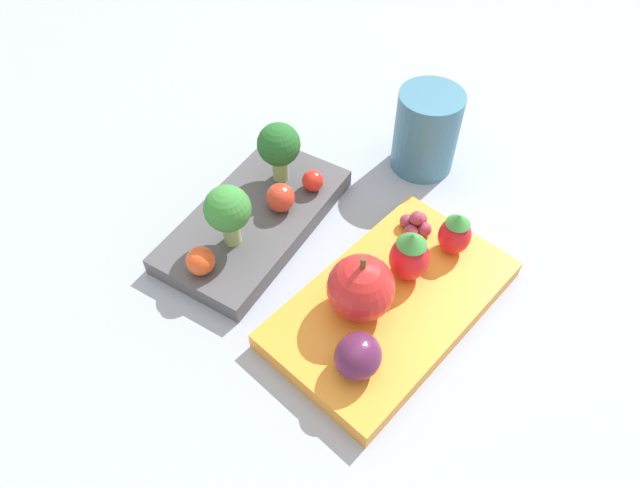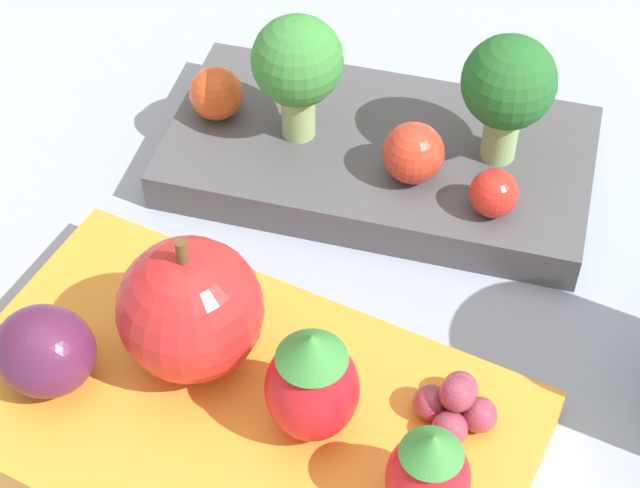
# 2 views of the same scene
# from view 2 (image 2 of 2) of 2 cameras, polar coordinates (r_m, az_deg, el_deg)

# --- Properties ---
(ground_plane) EXTENTS (4.00, 4.00, 0.00)m
(ground_plane) POSITION_cam_2_polar(r_m,az_deg,el_deg) (0.46, -0.72, -1.75)
(ground_plane) COLOR #939EB2
(bento_box_savoury) EXTENTS (0.20, 0.11, 0.02)m
(bento_box_savoury) POSITION_cam_2_polar(r_m,az_deg,el_deg) (0.50, 3.15, 4.67)
(bento_box_savoury) COLOR #4C4C51
(bento_box_savoury) RESTS_ON ground_plane
(bento_box_fruit) EXTENTS (0.23, 0.16, 0.02)m
(bento_box_fruit) POSITION_cam_2_polar(r_m,az_deg,el_deg) (0.41, -3.91, -9.49)
(bento_box_fruit) COLOR orange
(bento_box_fruit) RESTS_ON ground_plane
(broccoli_floret_0) EXTENTS (0.04, 0.04, 0.06)m
(broccoli_floret_0) POSITION_cam_2_polar(r_m,az_deg,el_deg) (0.47, -1.22, 9.53)
(broccoli_floret_0) COLOR #93B770
(broccoli_floret_0) RESTS_ON bento_box_savoury
(broccoli_floret_1) EXTENTS (0.04, 0.04, 0.06)m
(broccoli_floret_1) POSITION_cam_2_polar(r_m,az_deg,el_deg) (0.47, 10.02, 8.28)
(broccoli_floret_1) COLOR #93B770
(broccoli_floret_1) RESTS_ON bento_box_savoury
(cherry_tomato_0) EXTENTS (0.03, 0.03, 0.03)m
(cherry_tomato_0) POSITION_cam_2_polar(r_m,az_deg,el_deg) (0.50, -5.57, 8.00)
(cherry_tomato_0) COLOR #DB4C1E
(cherry_tomato_0) RESTS_ON bento_box_savoury
(cherry_tomato_1) EXTENTS (0.03, 0.03, 0.03)m
(cherry_tomato_1) POSITION_cam_2_polar(r_m,az_deg,el_deg) (0.47, 5.00, 4.86)
(cherry_tomato_1) COLOR red
(cherry_tomato_1) RESTS_ON bento_box_savoury
(cherry_tomato_2) EXTENTS (0.02, 0.02, 0.02)m
(cherry_tomato_2) POSITION_cam_2_polar(r_m,az_deg,el_deg) (0.46, 9.26, 2.70)
(cherry_tomato_2) COLOR red
(cherry_tomato_2) RESTS_ON bento_box_savoury
(apple) EXTENTS (0.05, 0.05, 0.06)m
(apple) POSITION_cam_2_polar(r_m,az_deg,el_deg) (0.40, -6.94, -3.49)
(apple) COLOR red
(apple) RESTS_ON bento_box_fruit
(strawberry_0) EXTENTS (0.03, 0.03, 0.05)m
(strawberry_0) POSITION_cam_2_polar(r_m,az_deg,el_deg) (0.38, -0.43, -7.45)
(strawberry_0) COLOR red
(strawberry_0) RESTS_ON bento_box_fruit
(strawberry_1) EXTENTS (0.03, 0.03, 0.04)m
(strawberry_1) POSITION_cam_2_polar(r_m,az_deg,el_deg) (0.36, 5.80, -12.09)
(strawberry_1) COLOR red
(strawberry_1) RESTS_ON bento_box_fruit
(plum) EXTENTS (0.04, 0.04, 0.03)m
(plum) POSITION_cam_2_polar(r_m,az_deg,el_deg) (0.41, -14.47, -5.55)
(plum) COLOR #511E42
(plum) RESTS_ON bento_box_fruit
(grape_cluster) EXTENTS (0.03, 0.03, 0.02)m
(grape_cluster) POSITION_cam_2_polar(r_m,az_deg,el_deg) (0.39, 7.23, -8.55)
(grape_cluster) COLOR #93384C
(grape_cluster) RESTS_ON bento_box_fruit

